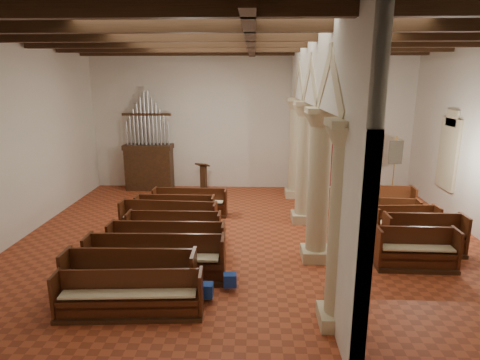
% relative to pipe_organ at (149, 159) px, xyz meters
% --- Properties ---
extents(floor, '(14.00, 14.00, 0.00)m').
position_rel_pipe_organ_xyz_m(floor, '(4.50, -5.50, -1.37)').
color(floor, '#A14223').
rests_on(floor, ground).
extents(ceiling, '(14.00, 14.00, 0.00)m').
position_rel_pipe_organ_xyz_m(ceiling, '(4.50, -5.50, 4.63)').
color(ceiling, black).
rests_on(ceiling, wall_back).
extents(wall_back, '(14.00, 0.02, 6.00)m').
position_rel_pipe_organ_xyz_m(wall_back, '(4.50, 0.50, 1.63)').
color(wall_back, silver).
rests_on(wall_back, floor).
extents(wall_front, '(14.00, 0.02, 6.00)m').
position_rel_pipe_organ_xyz_m(wall_front, '(4.50, -11.50, 1.63)').
color(wall_front, silver).
rests_on(wall_front, floor).
extents(wall_left, '(0.02, 12.00, 6.00)m').
position_rel_pipe_organ_xyz_m(wall_left, '(-2.50, -5.50, 1.63)').
color(wall_left, silver).
rests_on(wall_left, floor).
extents(ceiling_beams, '(13.80, 11.80, 0.30)m').
position_rel_pipe_organ_xyz_m(ceiling_beams, '(4.50, -5.50, 4.45)').
color(ceiling_beams, '#3F2314').
rests_on(ceiling_beams, wall_back).
extents(arcade, '(0.90, 11.90, 6.00)m').
position_rel_pipe_organ_xyz_m(arcade, '(6.30, -5.50, 2.19)').
color(arcade, '#BEAC8D').
rests_on(arcade, floor).
extents(window_right_b, '(0.03, 1.00, 2.20)m').
position_rel_pipe_organ_xyz_m(window_right_b, '(11.48, -3.00, 0.83)').
color(window_right_b, '#2E6951').
rests_on(window_right_b, wall_right).
extents(window_back, '(1.00, 0.03, 2.20)m').
position_rel_pipe_organ_xyz_m(window_back, '(9.50, 0.48, 0.83)').
color(window_back, '#2E6951').
rests_on(window_back, wall_back).
extents(pipe_organ, '(2.10, 0.85, 4.40)m').
position_rel_pipe_organ_xyz_m(pipe_organ, '(0.00, 0.00, 0.00)').
color(pipe_organ, '#3F2314').
rests_on(pipe_organ, floor).
extents(lectern, '(0.63, 0.66, 1.30)m').
position_rel_pipe_organ_xyz_m(lectern, '(2.43, -0.34, -0.83)').
color(lectern, '#342410').
rests_on(lectern, floor).
extents(dossal_curtain, '(1.80, 0.07, 2.17)m').
position_rel_pipe_organ_xyz_m(dossal_curtain, '(8.00, 0.42, -0.21)').
color(dossal_curtain, '#A11114').
rests_on(dossal_curtain, floor).
extents(processional_banner, '(0.59, 0.75, 2.63)m').
position_rel_pipe_organ_xyz_m(processional_banner, '(10.17, -1.42, -0.54)').
color(processional_banner, '#3F2314').
rests_on(processional_banner, floor).
extents(hymnal_box_a, '(0.32, 0.26, 0.31)m').
position_rel_pipe_organ_xyz_m(hymnal_box_a, '(3.58, -9.24, -1.11)').
color(hymnal_box_a, navy).
rests_on(hymnal_box_a, floor).
extents(hymnal_box_b, '(0.32, 0.27, 0.30)m').
position_rel_pipe_organ_xyz_m(hymnal_box_b, '(4.08, -8.74, -1.12)').
color(hymnal_box_b, navy).
rests_on(hymnal_box_b, floor).
extents(hymnal_box_c, '(0.35, 0.32, 0.28)m').
position_rel_pipe_organ_xyz_m(hymnal_box_c, '(3.54, -6.47, -1.13)').
color(hymnal_box_c, navy).
rests_on(hymnal_box_c, floor).
extents(tube_heater_a, '(0.91, 0.31, 0.09)m').
position_rel_pipe_organ_xyz_m(tube_heater_a, '(1.58, -9.64, -1.21)').
color(tube_heater_a, white).
rests_on(tube_heater_a, floor).
extents(tube_heater_b, '(1.12, 0.22, 0.11)m').
position_rel_pipe_organ_xyz_m(tube_heater_b, '(1.30, -9.87, -1.21)').
color(tube_heater_b, silver).
rests_on(tube_heater_b, floor).
extents(nave_pew_0, '(3.04, 0.83, 0.96)m').
position_rel_pipe_organ_xyz_m(nave_pew_0, '(2.08, -9.85, -1.06)').
color(nave_pew_0, '#3F2314').
rests_on(nave_pew_0, floor).
extents(nave_pew_1, '(2.89, 0.80, 1.13)m').
position_rel_pipe_organ_xyz_m(nave_pew_1, '(1.91, -9.22, -1.00)').
color(nave_pew_1, '#3F2314').
rests_on(nave_pew_1, floor).
extents(nave_pew_2, '(3.34, 0.80, 1.12)m').
position_rel_pipe_organ_xyz_m(nave_pew_2, '(2.26, -8.30, -1.00)').
color(nave_pew_2, '#3F2314').
rests_on(nave_pew_2, floor).
extents(nave_pew_3, '(3.09, 0.72, 1.06)m').
position_rel_pipe_organ_xyz_m(nave_pew_3, '(2.31, -7.24, -1.02)').
color(nave_pew_3, '#3F2314').
rests_on(nave_pew_3, floor).
extents(nave_pew_4, '(2.74, 0.66, 0.99)m').
position_rel_pipe_organ_xyz_m(nave_pew_4, '(2.28, -6.15, -1.05)').
color(nave_pew_4, '#3F2314').
rests_on(nave_pew_4, floor).
extents(nave_pew_5, '(3.09, 0.87, 1.02)m').
position_rel_pipe_organ_xyz_m(nave_pew_5, '(1.93, -5.26, -1.03)').
color(nave_pew_5, '#3F2314').
rests_on(nave_pew_5, floor).
extents(nave_pew_6, '(2.60, 0.72, 1.03)m').
position_rel_pipe_organ_xyz_m(nave_pew_6, '(2.02, -4.61, -1.03)').
color(nave_pew_6, '#3F2314').
rests_on(nave_pew_6, floor).
extents(nave_pew_7, '(2.65, 0.72, 0.97)m').
position_rel_pipe_organ_xyz_m(nave_pew_7, '(2.34, -3.49, -1.05)').
color(nave_pew_7, '#3F2314').
rests_on(nave_pew_7, floor).
extents(aisle_pew_0, '(2.03, 0.76, 1.07)m').
position_rel_pipe_organ_xyz_m(aisle_pew_0, '(8.79, -7.46, -1.01)').
color(aisle_pew_0, '#3F2314').
rests_on(aisle_pew_0, floor).
extents(aisle_pew_1, '(2.18, 0.76, 1.13)m').
position_rel_pipe_organ_xyz_m(aisle_pew_1, '(9.37, -6.53, -0.99)').
color(aisle_pew_1, '#3F2314').
rests_on(aisle_pew_1, floor).
extents(aisle_pew_2, '(1.98, 0.81, 1.02)m').
position_rel_pipe_organ_xyz_m(aisle_pew_2, '(9.25, -5.45, -1.03)').
color(aisle_pew_2, '#3F2314').
rests_on(aisle_pew_2, floor).
extents(aisle_pew_3, '(2.11, 0.80, 1.02)m').
position_rel_pipe_organ_xyz_m(aisle_pew_3, '(8.87, -4.69, -1.03)').
color(aisle_pew_3, '#3F2314').
rests_on(aisle_pew_3, floor).
extents(aisle_pew_4, '(1.98, 0.79, 1.14)m').
position_rel_pipe_organ_xyz_m(aisle_pew_4, '(9.19, -3.59, -0.98)').
color(aisle_pew_4, '#3F2314').
rests_on(aisle_pew_4, floor).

